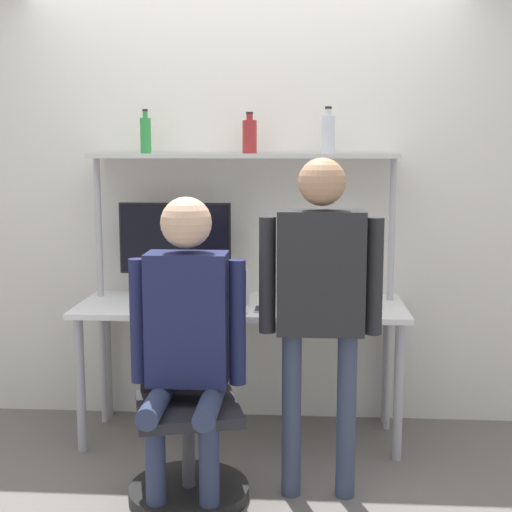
{
  "coord_description": "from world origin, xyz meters",
  "views": [
    {
      "loc": [
        0.34,
        -3.51,
        1.61
      ],
      "look_at": [
        0.12,
        -0.21,
        1.12
      ],
      "focal_mm": 50.0,
      "sensor_mm": 36.0,
      "label": 1
    }
  ],
  "objects_px": {
    "bottle_clear": "(328,134)",
    "cell_phone": "(261,309)",
    "office_chair": "(187,438)",
    "person_standing": "(321,287)",
    "person_seated": "(186,326)",
    "bottle_red": "(250,136)",
    "bottle_green": "(146,135)",
    "laptop": "(219,298)",
    "monitor": "(175,243)"
  },
  "relations": [
    {
      "from": "cell_phone",
      "to": "bottle_green",
      "type": "distance_m",
      "value": 1.18
    },
    {
      "from": "bottle_red",
      "to": "bottle_green",
      "type": "distance_m",
      "value": 0.59
    },
    {
      "from": "laptop",
      "to": "bottle_green",
      "type": "relative_size",
      "value": 1.3
    },
    {
      "from": "person_standing",
      "to": "bottle_green",
      "type": "distance_m",
      "value": 1.46
    },
    {
      "from": "cell_phone",
      "to": "monitor",
      "type": "bearing_deg",
      "value": 148.29
    },
    {
      "from": "cell_phone",
      "to": "person_seated",
      "type": "relative_size",
      "value": 0.11
    },
    {
      "from": "cell_phone",
      "to": "bottle_clear",
      "type": "bearing_deg",
      "value": 41.64
    },
    {
      "from": "cell_phone",
      "to": "person_standing",
      "type": "distance_m",
      "value": 0.64
    },
    {
      "from": "person_standing",
      "to": "monitor",
      "type": "bearing_deg",
      "value": 134.06
    },
    {
      "from": "person_seated",
      "to": "bottle_red",
      "type": "height_order",
      "value": "bottle_red"
    },
    {
      "from": "monitor",
      "to": "laptop",
      "type": "distance_m",
      "value": 0.48
    },
    {
      "from": "laptop",
      "to": "person_standing",
      "type": "xyz_separation_m",
      "value": [
        0.53,
        -0.55,
        0.17
      ]
    },
    {
      "from": "monitor",
      "to": "office_chair",
      "type": "distance_m",
      "value": 1.2
    },
    {
      "from": "cell_phone",
      "to": "bottle_clear",
      "type": "distance_m",
      "value": 1.04
    },
    {
      "from": "laptop",
      "to": "office_chair",
      "type": "relative_size",
      "value": 0.35
    },
    {
      "from": "bottle_red",
      "to": "bottle_green",
      "type": "relative_size",
      "value": 0.93
    },
    {
      "from": "monitor",
      "to": "person_seated",
      "type": "xyz_separation_m",
      "value": [
        0.21,
        -0.92,
        -0.26
      ]
    },
    {
      "from": "bottle_red",
      "to": "bottle_green",
      "type": "xyz_separation_m",
      "value": [
        -0.59,
        -0.0,
        0.01
      ]
    },
    {
      "from": "bottle_clear",
      "to": "bottle_red",
      "type": "height_order",
      "value": "bottle_clear"
    },
    {
      "from": "cell_phone",
      "to": "office_chair",
      "type": "bearing_deg",
      "value": -119.39
    },
    {
      "from": "laptop",
      "to": "cell_phone",
      "type": "xyz_separation_m",
      "value": [
        0.23,
        -0.03,
        -0.05
      ]
    },
    {
      "from": "cell_phone",
      "to": "bottle_green",
      "type": "bearing_deg",
      "value": 154.93
    },
    {
      "from": "person_seated",
      "to": "office_chair",
      "type": "bearing_deg",
      "value": 103.1
    },
    {
      "from": "laptop",
      "to": "person_standing",
      "type": "distance_m",
      "value": 0.78
    },
    {
      "from": "office_chair",
      "to": "bottle_clear",
      "type": "relative_size",
      "value": 3.55
    },
    {
      "from": "monitor",
      "to": "bottle_green",
      "type": "height_order",
      "value": "bottle_green"
    },
    {
      "from": "person_seated",
      "to": "bottle_green",
      "type": "xyz_separation_m",
      "value": [
        -0.37,
        0.91,
        0.87
      ]
    },
    {
      "from": "person_standing",
      "to": "bottle_clear",
      "type": "xyz_separation_m",
      "value": [
        0.05,
        0.84,
        0.7
      ]
    },
    {
      "from": "office_chair",
      "to": "cell_phone",
      "type": "bearing_deg",
      "value": 60.61
    },
    {
      "from": "monitor",
      "to": "person_seated",
      "type": "bearing_deg",
      "value": -76.96
    },
    {
      "from": "bottle_clear",
      "to": "bottle_green",
      "type": "distance_m",
      "value": 1.02
    },
    {
      "from": "bottle_clear",
      "to": "cell_phone",
      "type": "bearing_deg",
      "value": -138.36
    },
    {
      "from": "laptop",
      "to": "person_seated",
      "type": "xyz_separation_m",
      "value": [
        -0.07,
        -0.63,
        0.0
      ]
    },
    {
      "from": "person_standing",
      "to": "cell_phone",
      "type": "bearing_deg",
      "value": 119.84
    },
    {
      "from": "monitor",
      "to": "office_chair",
      "type": "xyz_separation_m",
      "value": [
        0.2,
        -0.87,
        -0.81
      ]
    },
    {
      "from": "bottle_clear",
      "to": "bottle_red",
      "type": "bearing_deg",
      "value": 180.0
    },
    {
      "from": "monitor",
      "to": "bottle_clear",
      "type": "xyz_separation_m",
      "value": [
        0.86,
        -0.0,
        0.62
      ]
    },
    {
      "from": "person_standing",
      "to": "bottle_red",
      "type": "height_order",
      "value": "bottle_red"
    },
    {
      "from": "cell_phone",
      "to": "person_seated",
      "type": "xyz_separation_m",
      "value": [
        -0.3,
        -0.6,
        0.06
      ]
    },
    {
      "from": "laptop",
      "to": "person_seated",
      "type": "height_order",
      "value": "person_seated"
    },
    {
      "from": "office_chair",
      "to": "person_standing",
      "type": "bearing_deg",
      "value": 2.79
    },
    {
      "from": "monitor",
      "to": "cell_phone",
      "type": "bearing_deg",
      "value": -31.71
    },
    {
      "from": "monitor",
      "to": "cell_phone",
      "type": "xyz_separation_m",
      "value": [
        0.51,
        -0.32,
        -0.31
      ]
    },
    {
      "from": "cell_phone",
      "to": "office_chair",
      "type": "xyz_separation_m",
      "value": [
        -0.31,
        -0.55,
        -0.5
      ]
    },
    {
      "from": "monitor",
      "to": "bottle_green",
      "type": "relative_size",
      "value": 2.62
    },
    {
      "from": "laptop",
      "to": "bottle_red",
      "type": "height_order",
      "value": "bottle_red"
    },
    {
      "from": "laptop",
      "to": "office_chair",
      "type": "bearing_deg",
      "value": -98.34
    },
    {
      "from": "cell_phone",
      "to": "person_seated",
      "type": "distance_m",
      "value": 0.67
    },
    {
      "from": "office_chair",
      "to": "person_standing",
      "type": "height_order",
      "value": "person_standing"
    },
    {
      "from": "office_chair",
      "to": "monitor",
      "type": "bearing_deg",
      "value": 103.04
    }
  ]
}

